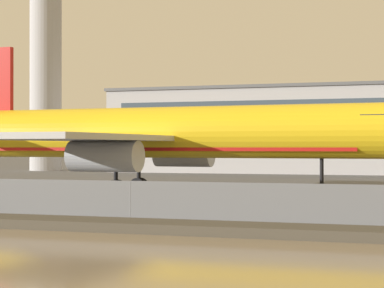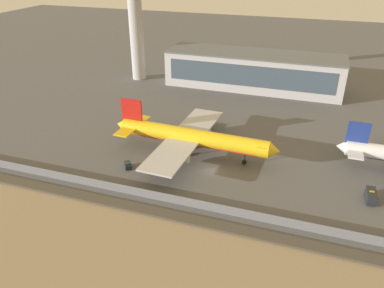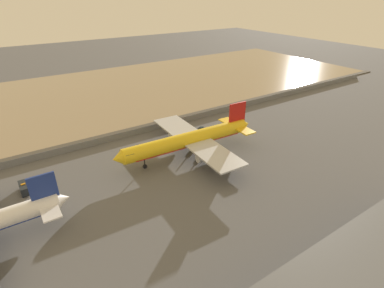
{
  "view_description": "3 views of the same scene",
  "coord_description": "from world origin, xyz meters",
  "views": [
    {
      "loc": [
        17.09,
        -55.48,
        4.23
      ],
      "look_at": [
        -3.42,
        5.1,
        4.5
      ],
      "focal_mm": 70.0,
      "sensor_mm": 36.0,
      "label": 1
    },
    {
      "loc": [
        21.81,
        -79.91,
        51.62
      ],
      "look_at": [
        -8.08,
        8.51,
        2.38
      ],
      "focal_mm": 35.0,
      "sensor_mm": 36.0,
      "label": 2
    },
    {
      "loc": [
        36.89,
        75.71,
        46.51
      ],
      "look_at": [
        -8.42,
        7.06,
        3.77
      ],
      "focal_mm": 28.0,
      "sensor_mm": 36.0,
      "label": 3
    }
  ],
  "objects": [
    {
      "name": "ground_plane",
      "position": [
        0.0,
        0.0,
        0.0
      ],
      "size": [
        500.0,
        500.0,
        0.0
      ],
      "primitive_type": "plane",
      "color": "#565659"
    },
    {
      "name": "waterfront_lagoon",
      "position": [
        0.0,
        -71.0,
        0.0
      ],
      "size": [
        320.0,
        98.0,
        0.01
      ],
      "color": "#937F60",
      "rests_on": "ground"
    },
    {
      "name": "shoreline_seawall",
      "position": [
        0.0,
        -20.5,
        0.25
      ],
      "size": [
        320.0,
        3.0,
        0.5
      ],
      "color": "#474238",
      "rests_on": "ground"
    },
    {
      "name": "perimeter_fence",
      "position": [
        0.0,
        -16.0,
        1.15
      ],
      "size": [
        280.0,
        0.1,
        2.3
      ],
      "color": "slate",
      "rests_on": "ground"
    },
    {
      "name": "cargo_jet_yellow",
      "position": [
        -7.97,
        6.89,
        5.36
      ],
      "size": [
        47.76,
        40.84,
        14.04
      ],
      "color": "yellow",
      "rests_on": "ground"
    },
    {
      "name": "baggage_tug",
      "position": [
        -21.17,
        -5.38,
        0.81
      ],
      "size": [
        3.15,
        3.54,
        1.8
      ],
      "color": "#1E2328",
      "rests_on": "ground"
    },
    {
      "name": "ops_van",
      "position": [
        38.2,
        -0.21,
        1.28
      ],
      "size": [
        2.21,
        5.24,
        2.48
      ],
      "color": "#1E2328",
      "rests_on": "ground"
    }
  ]
}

